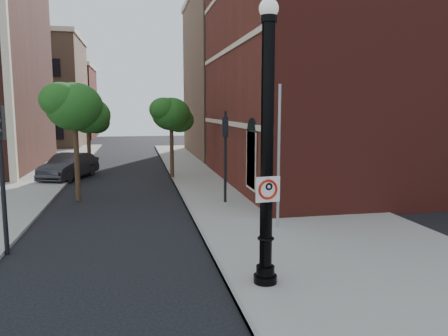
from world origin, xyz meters
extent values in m
plane|color=black|center=(0.00, 0.00, 0.00)|extent=(120.00, 120.00, 0.00)
cube|color=gray|center=(6.00, 10.00, 0.06)|extent=(8.00, 60.00, 0.12)
cube|color=gray|center=(2.05, 10.00, 0.07)|extent=(0.10, 60.00, 0.14)
cube|color=maroon|center=(16.00, 14.00, 6.00)|extent=(22.00, 16.00, 12.00)
cube|color=black|center=(4.96, 9.00, 2.00)|extent=(0.08, 1.40, 2.40)
cube|color=beige|center=(4.97, 14.00, 3.50)|extent=(0.06, 16.00, 0.25)
cube|color=beige|center=(4.97, 14.00, 7.50)|extent=(0.06, 16.00, 0.25)
cube|color=beige|center=(-7.00, 17.00, 7.00)|extent=(0.40, 0.40, 14.00)
cube|color=#956F51|center=(-12.00, 44.00, 6.00)|extent=(12.00, 12.00, 12.00)
cube|color=#5E1D16|center=(-12.00, 58.00, 5.00)|extent=(12.00, 12.00, 10.00)
cube|color=#956F51|center=(16.00, 30.00, 7.00)|extent=(22.00, 14.00, 14.00)
cylinder|color=black|center=(2.93, 0.07, 0.15)|extent=(0.57, 0.57, 0.31)
cylinder|color=black|center=(2.93, 0.07, 0.41)|extent=(0.45, 0.45, 0.26)
cylinder|color=black|center=(2.93, 0.07, 3.27)|extent=(0.31, 0.31, 5.93)
torus|color=black|center=(2.93, 0.07, 1.23)|extent=(0.41, 0.41, 0.06)
cylinder|color=black|center=(2.93, 0.07, 6.32)|extent=(0.37, 0.37, 0.15)
sphere|color=silver|center=(2.93, 0.07, 6.54)|extent=(0.45, 0.45, 0.45)
cube|color=white|center=(2.91, -0.10, 2.46)|extent=(0.60, 0.08, 0.60)
cube|color=black|center=(2.91, -0.10, 2.73)|extent=(0.60, 0.07, 0.05)
cube|color=black|center=(2.91, -0.10, 2.18)|extent=(0.60, 0.07, 0.05)
cube|color=black|center=(2.63, -0.13, 2.46)|extent=(0.05, 0.01, 0.60)
cube|color=black|center=(3.18, -0.07, 2.46)|extent=(0.05, 0.01, 0.60)
torus|color=red|center=(2.91, -0.10, 2.46)|extent=(0.49, 0.11, 0.48)
cube|color=red|center=(2.91, -0.10, 2.46)|extent=(0.34, 0.04, 0.34)
cube|color=black|center=(2.85, -0.11, 2.46)|extent=(0.06, 0.01, 0.28)
torus|color=black|center=(2.93, -0.10, 2.52)|extent=(0.19, 0.08, 0.19)
cylinder|color=black|center=(2.91, -0.10, 2.73)|extent=(0.03, 0.02, 0.03)
imported|color=#29282D|center=(-4.14, 18.18, 0.79)|extent=(3.29, 5.09, 1.59)
cylinder|color=black|center=(-3.92, 3.90, 2.35)|extent=(0.14, 0.14, 4.70)
cylinder|color=black|center=(3.81, 9.26, 2.11)|extent=(0.12, 0.12, 4.21)
cube|color=black|center=(3.81, 9.26, 3.51)|extent=(0.29, 0.27, 0.88)
sphere|color=#E50505|center=(3.83, 9.12, 3.82)|extent=(0.16, 0.16, 0.16)
sphere|color=#FF8C00|center=(3.83, 9.12, 3.55)|extent=(0.16, 0.16, 0.16)
sphere|color=#00E519|center=(3.83, 9.12, 3.29)|extent=(0.16, 0.16, 0.16)
cylinder|color=#999999|center=(4.80, 4.77, 2.57)|extent=(0.10, 0.10, 5.15)
cylinder|color=#341F15|center=(-2.80, 11.47, 2.05)|extent=(0.24, 0.24, 4.11)
ellipsoid|color=#124413|center=(-2.80, 11.47, 4.40)|extent=(2.58, 2.58, 2.19)
ellipsoid|color=#124413|center=(-2.21, 11.94, 3.99)|extent=(1.99, 1.99, 1.70)
ellipsoid|color=#124413|center=(-3.33, 11.12, 4.69)|extent=(1.88, 1.88, 1.60)
cylinder|color=#341F15|center=(-3.07, 19.59, 1.75)|extent=(0.24, 0.24, 3.51)
ellipsoid|color=#124413|center=(-3.07, 19.59, 3.76)|extent=(2.20, 2.20, 1.87)
ellipsoid|color=#124413|center=(-2.56, 19.99, 3.41)|extent=(1.70, 1.70, 1.45)
ellipsoid|color=#124413|center=(-3.52, 19.29, 4.01)|extent=(1.60, 1.60, 1.36)
cylinder|color=#341F15|center=(2.06, 16.97, 1.86)|extent=(0.24, 0.24, 3.71)
ellipsoid|color=#124413|center=(2.06, 16.97, 3.98)|extent=(2.33, 2.33, 1.98)
ellipsoid|color=#124413|center=(2.59, 17.40, 3.61)|extent=(1.80, 1.80, 1.53)
ellipsoid|color=#124413|center=(1.58, 16.66, 4.25)|extent=(1.70, 1.70, 1.44)
camera|label=1|loc=(-0.07, -9.68, 4.33)|focal=35.00mm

